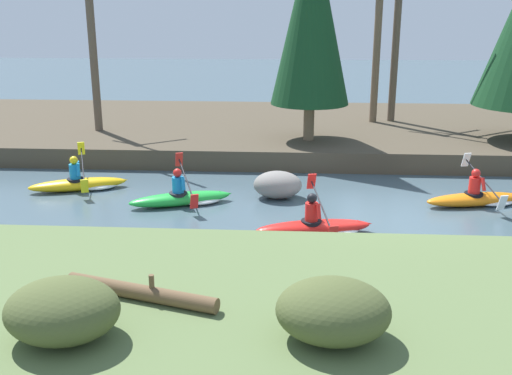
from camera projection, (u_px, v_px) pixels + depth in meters
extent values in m
plane|color=#425660|center=(370.00, 222.00, 14.64)|extent=(90.00, 90.00, 0.00)
cube|color=#5B7042|center=(421.00, 341.00, 8.72)|extent=(44.00, 6.48, 0.81)
cube|color=#4C4233|center=(342.00, 131.00, 23.46)|extent=(44.00, 10.07, 0.66)
cylinder|color=#7A664C|center=(309.00, 122.00, 20.27)|extent=(0.36, 0.36, 1.24)
cone|color=#143D1E|center=(312.00, 14.00, 19.24)|extent=(2.61, 2.61, 5.79)
cylinder|color=brown|center=(94.00, 65.00, 21.29)|extent=(0.28, 0.28, 4.75)
cylinder|color=brown|center=(376.00, 56.00, 22.84)|extent=(0.28, 0.28, 5.10)
cylinder|color=brown|center=(396.00, 45.00, 22.91)|extent=(0.28, 0.28, 5.89)
ellipsoid|color=#4C562D|center=(62.00, 310.00, 7.91)|extent=(1.53, 1.28, 0.83)
ellipsoid|color=#4C562D|center=(333.00, 311.00, 7.90)|extent=(1.53, 1.28, 0.83)
ellipsoid|color=orange|center=(475.00, 199.00, 15.78)|extent=(2.77, 1.22, 0.34)
cylinder|color=black|center=(474.00, 194.00, 15.73)|extent=(0.58, 0.58, 0.08)
cylinder|color=red|center=(475.00, 185.00, 15.66)|extent=(0.36, 0.36, 0.42)
sphere|color=red|center=(476.00, 173.00, 15.56)|extent=(0.28, 0.28, 0.23)
cylinder|color=red|center=(474.00, 179.00, 15.88)|extent=(0.14, 0.24, 0.35)
cylinder|color=red|center=(483.00, 184.00, 15.42)|extent=(0.14, 0.24, 0.35)
cylinder|color=black|center=(483.00, 180.00, 15.66)|extent=(0.49, 1.87, 0.65)
cube|color=white|center=(466.00, 160.00, 16.46)|extent=(0.23, 0.20, 0.41)
cube|color=white|center=(502.00, 203.00, 14.85)|extent=(0.23, 0.20, 0.41)
ellipsoid|color=white|center=(494.00, 201.00, 15.90)|extent=(1.23, 0.94, 0.18)
ellipsoid|color=red|center=(313.00, 228.00, 13.78)|extent=(2.77, 1.19, 0.34)
cone|color=red|center=(365.00, 224.00, 13.97)|extent=(0.39, 0.27, 0.20)
cylinder|color=black|center=(311.00, 222.00, 13.73)|extent=(0.58, 0.58, 0.08)
cylinder|color=red|center=(312.00, 212.00, 13.65)|extent=(0.36, 0.36, 0.42)
sphere|color=black|center=(312.00, 198.00, 13.56)|extent=(0.28, 0.28, 0.23)
cylinder|color=red|center=(313.00, 205.00, 13.87)|extent=(0.14, 0.24, 0.35)
cylinder|color=red|center=(319.00, 211.00, 13.42)|extent=(0.14, 0.24, 0.35)
cylinder|color=black|center=(322.00, 206.00, 13.65)|extent=(0.47, 1.87, 0.65)
cube|color=red|center=(312.00, 181.00, 14.46)|extent=(0.23, 0.20, 0.41)
cube|color=red|center=(333.00, 234.00, 12.85)|extent=(0.23, 0.20, 0.41)
ellipsoid|color=white|center=(336.00, 230.00, 13.89)|extent=(1.23, 0.93, 0.18)
ellipsoid|color=green|center=(180.00, 199.00, 15.82)|extent=(2.73, 1.54, 0.34)
cone|color=green|center=(226.00, 194.00, 16.18)|extent=(0.40, 0.31, 0.20)
cylinder|color=black|center=(178.00, 194.00, 15.76)|extent=(0.62, 0.62, 0.08)
cylinder|color=#1984CC|center=(178.00, 185.00, 15.69)|extent=(0.39, 0.39, 0.42)
sphere|color=red|center=(177.00, 173.00, 15.59)|extent=(0.30, 0.30, 0.23)
cylinder|color=#1984CC|center=(180.00, 179.00, 15.91)|extent=(0.17, 0.24, 0.35)
cylinder|color=#1984CC|center=(183.00, 184.00, 15.47)|extent=(0.17, 0.24, 0.35)
cylinder|color=black|center=(186.00, 179.00, 15.72)|extent=(0.73, 1.79, 0.65)
cube|color=red|center=(179.00, 159.00, 16.49)|extent=(0.24, 0.22, 0.41)
cube|color=red|center=(194.00, 201.00, 14.94)|extent=(0.24, 0.22, 0.41)
ellipsoid|color=white|center=(201.00, 200.00, 16.00)|extent=(1.28, 1.05, 0.18)
ellipsoid|color=yellow|center=(78.00, 184.00, 17.08)|extent=(2.74, 1.50, 0.34)
cone|color=yellow|center=(122.00, 180.00, 17.42)|extent=(0.40, 0.31, 0.20)
cylinder|color=black|center=(76.00, 180.00, 17.03)|extent=(0.62, 0.62, 0.08)
cylinder|color=#1984CC|center=(75.00, 171.00, 16.95)|extent=(0.39, 0.39, 0.42)
sphere|color=yellow|center=(74.00, 160.00, 16.86)|extent=(0.30, 0.30, 0.23)
cylinder|color=#1984CC|center=(78.00, 166.00, 17.17)|extent=(0.16, 0.24, 0.35)
cylinder|color=#1984CC|center=(78.00, 170.00, 16.73)|extent=(0.16, 0.24, 0.35)
cylinder|color=black|center=(83.00, 166.00, 16.98)|extent=(0.70, 1.81, 0.65)
cube|color=yellow|center=(81.00, 148.00, 17.76)|extent=(0.24, 0.22, 0.41)
cube|color=yellow|center=(85.00, 186.00, 16.20)|extent=(0.24, 0.22, 0.41)
ellipsoid|color=white|center=(98.00, 186.00, 17.26)|extent=(1.27, 1.04, 0.18)
ellipsoid|color=gray|center=(278.00, 185.00, 16.35)|extent=(1.32, 1.03, 0.75)
cylinder|color=brown|center=(141.00, 292.00, 9.04)|extent=(2.49, 0.96, 0.24)
cylinder|color=brown|center=(152.00, 281.00, 8.91)|extent=(0.08, 0.08, 0.20)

